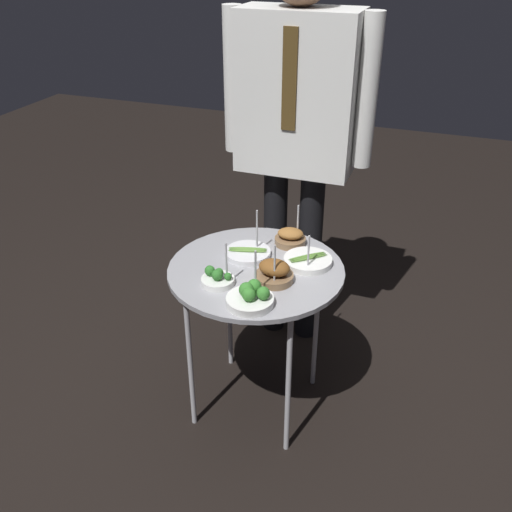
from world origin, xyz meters
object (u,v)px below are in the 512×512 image
object	(u,v)px
bowl_broccoli_far_rim	(218,278)
bowl_broccoli_back_left	(251,297)
bowl_roast_front_center	(274,272)
waiter_figure	(297,113)
serving_cart	(256,279)
bowl_roast_mid_right	(290,237)
bowl_asparagus_back_right	(248,253)
bowl_asparagus_mid_left	(308,261)

from	to	relation	value
bowl_broccoli_far_rim	bowl_broccoli_back_left	size ratio (longest dim) A/B	0.88
bowl_roast_front_center	bowl_broccoli_back_left	xyz separation A→B (m)	(-0.03, -0.16, -0.01)
waiter_figure	serving_cart	bearing A→B (deg)	-87.96
bowl_broccoli_far_rim	bowl_roast_mid_right	size ratio (longest dim) A/B	1.01
bowl_roast_front_center	waiter_figure	xyz separation A→B (m)	(-0.11, 0.59, 0.39)
bowl_asparagus_back_right	bowl_roast_mid_right	distance (m)	0.19
bowl_asparagus_mid_left	serving_cart	bearing A→B (deg)	-150.96
bowl_asparagus_back_right	bowl_broccoli_far_rim	world-z (taller)	bowl_asparagus_back_right
bowl_roast_front_center	bowl_broccoli_far_rim	bearing A→B (deg)	-154.92
bowl_asparagus_back_right	bowl_asparagus_mid_left	bearing A→B (deg)	4.82
bowl_broccoli_back_left	bowl_broccoli_far_rim	bearing A→B (deg)	153.07
serving_cart	bowl_roast_mid_right	size ratio (longest dim) A/B	4.18
bowl_broccoli_far_rim	bowl_asparagus_mid_left	distance (m)	0.35
bowl_roast_front_center	bowl_asparagus_back_right	xyz separation A→B (m)	(-0.15, 0.13, -0.02)
bowl_asparagus_mid_left	bowl_broccoli_back_left	world-z (taller)	bowl_broccoli_back_left
bowl_broccoli_far_rim	waiter_figure	distance (m)	0.79
bowl_asparagus_back_right	bowl_roast_mid_right	size ratio (longest dim) A/B	1.10
serving_cart	bowl_broccoli_back_left	size ratio (longest dim) A/B	3.65
bowl_roast_front_center	waiter_figure	size ratio (longest dim) A/B	0.10
bowl_broccoli_far_rim	bowl_roast_mid_right	distance (m)	0.39
bowl_asparagus_mid_left	bowl_roast_mid_right	size ratio (longest dim) A/B	1.14
bowl_roast_mid_right	serving_cart	bearing A→B (deg)	-106.06
serving_cart	bowl_roast_front_center	world-z (taller)	bowl_roast_front_center
bowl_broccoli_far_rim	bowl_asparagus_mid_left	size ratio (longest dim) A/B	0.89
bowl_roast_front_center	waiter_figure	distance (m)	0.72
bowl_broccoli_back_left	waiter_figure	world-z (taller)	waiter_figure
bowl_broccoli_far_rim	bowl_roast_mid_right	bearing A→B (deg)	67.18
bowl_roast_front_center	bowl_roast_mid_right	distance (m)	0.28
bowl_broccoli_far_rim	bowl_asparagus_mid_left	world-z (taller)	bowl_broccoli_far_rim
serving_cart	bowl_broccoli_far_rim	size ratio (longest dim) A/B	4.14
bowl_roast_front_center	bowl_asparagus_mid_left	distance (m)	0.17
bowl_broccoli_back_left	serving_cart	bearing A→B (deg)	106.04
bowl_asparagus_mid_left	waiter_figure	size ratio (longest dim) A/B	0.10
serving_cart	bowl_roast_front_center	distance (m)	0.14
bowl_broccoli_far_rim	waiter_figure	world-z (taller)	waiter_figure
serving_cart	bowl_broccoli_far_rim	bearing A→B (deg)	-121.88
bowl_asparagus_mid_left	bowl_broccoli_back_left	xyz separation A→B (m)	(-0.11, -0.32, 0.02)
serving_cart	bowl_asparagus_mid_left	bearing A→B (deg)	29.04
bowl_roast_mid_right	bowl_asparagus_mid_left	bearing A→B (deg)	-49.54
bowl_asparagus_mid_left	bowl_roast_mid_right	world-z (taller)	bowl_roast_mid_right
bowl_asparagus_back_right	bowl_broccoli_far_rim	size ratio (longest dim) A/B	1.09
bowl_broccoli_back_left	waiter_figure	distance (m)	0.86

